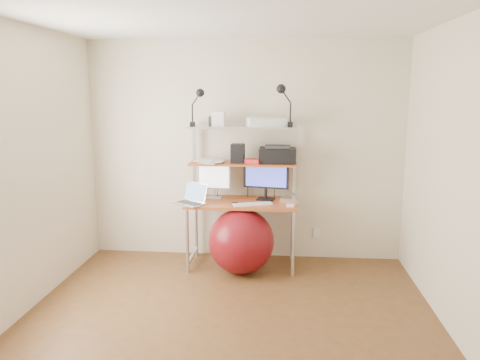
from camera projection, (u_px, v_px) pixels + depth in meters
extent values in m
plane|color=brown|center=(226.00, 329.00, 3.84)|extent=(3.60, 3.60, 0.00)
plane|color=silver|center=(225.00, 10.00, 3.37)|extent=(3.60, 3.60, 0.00)
plane|color=beige|center=(245.00, 151.00, 5.37)|extent=(3.60, 0.00, 3.60)
plane|color=beige|center=(170.00, 266.00, 1.85)|extent=(3.60, 0.00, 3.60)
plane|color=beige|center=(4.00, 177.00, 3.77)|extent=(0.00, 3.60, 3.60)
plane|color=beige|center=(468.00, 185.00, 3.44)|extent=(0.00, 3.60, 3.60)
cube|color=#C55326|center=(242.00, 203.00, 5.11)|extent=(1.20, 0.60, 0.03)
cylinder|color=silver|center=(187.00, 241.00, 4.98)|extent=(0.04, 0.04, 0.71)
cylinder|color=silver|center=(196.00, 227.00, 5.49)|extent=(0.04, 0.04, 0.71)
cylinder|color=silver|center=(293.00, 244.00, 4.88)|extent=(0.04, 0.04, 0.71)
cylinder|color=silver|center=(292.00, 230.00, 5.39)|extent=(0.04, 0.04, 0.71)
cube|color=silver|center=(194.00, 160.00, 5.34)|extent=(0.03, 0.04, 0.84)
cube|color=silver|center=(295.00, 162.00, 5.24)|extent=(0.03, 0.04, 0.84)
cube|color=#C55326|center=(243.00, 163.00, 5.16)|extent=(1.18, 0.34, 0.02)
cube|color=silver|center=(243.00, 127.00, 5.09)|extent=(1.18, 0.34, 0.02)
cube|color=white|center=(317.00, 233.00, 5.45)|extent=(0.08, 0.01, 0.12)
cube|color=#BCBDC2|center=(214.00, 198.00, 5.24)|extent=(0.17, 0.13, 0.01)
cylinder|color=#BCBDC2|center=(214.00, 193.00, 5.25)|extent=(0.03, 0.03, 0.09)
cube|color=#BCBDC2|center=(214.00, 177.00, 5.22)|extent=(0.37, 0.03, 0.28)
plane|color=white|center=(214.00, 177.00, 5.20)|extent=(0.33, 0.01, 0.33)
cube|color=black|center=(266.00, 199.00, 5.19)|extent=(0.21, 0.17, 0.01)
cylinder|color=black|center=(266.00, 193.00, 5.20)|extent=(0.03, 0.03, 0.11)
cube|color=black|center=(266.00, 175.00, 5.16)|extent=(0.51, 0.13, 0.31)
plane|color=blue|center=(266.00, 175.00, 5.14)|extent=(0.45, 0.09, 0.46)
cube|color=silver|center=(190.00, 203.00, 4.99)|extent=(0.39, 0.37, 0.02)
cube|color=#2F2F32|center=(190.00, 203.00, 4.98)|extent=(0.30, 0.27, 0.00)
cube|color=silver|center=(197.00, 192.00, 5.05)|extent=(0.30, 0.24, 0.21)
plane|color=#6886AE|center=(197.00, 192.00, 5.05)|extent=(0.28, 0.23, 0.28)
cube|color=white|center=(253.00, 204.00, 4.96)|extent=(0.43, 0.24, 0.01)
cube|color=white|center=(290.00, 205.00, 4.89)|extent=(0.08, 0.06, 0.02)
cube|color=silver|center=(291.00, 199.00, 5.13)|extent=(0.25, 0.25, 0.04)
cube|color=black|center=(236.00, 204.00, 4.98)|extent=(0.09, 0.13, 0.01)
cube|color=black|center=(278.00, 155.00, 5.13)|extent=(0.40, 0.27, 0.16)
cube|color=#2F2F32|center=(278.00, 147.00, 5.11)|extent=(0.27, 0.20, 0.03)
cube|color=black|center=(238.00, 153.00, 5.12)|extent=(0.15, 0.15, 0.21)
cube|color=red|center=(253.00, 161.00, 5.09)|extent=(0.20, 0.16, 0.05)
cube|color=white|center=(266.00, 122.00, 5.06)|extent=(0.45, 0.34, 0.09)
cube|color=#BCBDC2|center=(266.00, 117.00, 5.05)|extent=(0.38, 0.27, 0.01)
cube|color=white|center=(218.00, 119.00, 5.09)|extent=(0.14, 0.11, 0.16)
cube|color=#2F2F32|center=(213.00, 121.00, 5.16)|extent=(0.10, 0.10, 0.10)
cube|color=black|center=(193.00, 124.00, 5.05)|extent=(0.05, 0.06, 0.05)
cylinder|color=black|center=(192.00, 113.00, 5.03)|extent=(0.02, 0.02, 0.18)
sphere|color=black|center=(200.00, 93.00, 4.97)|extent=(0.09, 0.09, 0.09)
cube|color=black|center=(290.00, 124.00, 4.95)|extent=(0.06, 0.07, 0.06)
cylinder|color=black|center=(290.00, 112.00, 4.92)|extent=(0.02, 0.02, 0.20)
sphere|color=black|center=(281.00, 89.00, 4.88)|extent=(0.10, 0.10, 0.10)
sphere|color=maroon|center=(241.00, 241.00, 4.99)|extent=(0.70, 0.70, 0.70)
cube|color=white|center=(209.00, 162.00, 5.21)|extent=(0.30, 0.34, 0.00)
cube|color=white|center=(211.00, 162.00, 5.14)|extent=(0.29, 0.33, 0.00)
cube|color=white|center=(209.00, 160.00, 5.23)|extent=(0.23, 0.29, 0.00)
cube|color=white|center=(214.00, 161.00, 5.17)|extent=(0.22, 0.28, 0.00)
cube|color=white|center=(212.00, 160.00, 5.19)|extent=(0.32, 0.35, 0.00)
cube|color=white|center=(205.00, 160.00, 5.18)|extent=(0.24, 0.30, 0.00)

